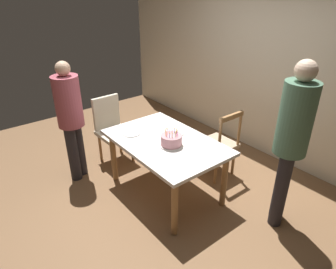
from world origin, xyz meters
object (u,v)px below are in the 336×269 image
chair_spindle_back (218,145)px  chair_upholstered (111,126)px  plate_near_celebrant (132,133)px  plate_far_side (175,133)px  person_guest (292,138)px  person_celebrant (70,116)px  birthday_cake (171,140)px  dining_table (165,148)px

chair_spindle_back → chair_upholstered: size_ratio=1.00×
chair_upholstered → plate_near_celebrant: bearing=-7.4°
plate_far_side → chair_spindle_back: 0.67m
chair_upholstered → person_guest: size_ratio=0.53×
chair_spindle_back → person_celebrant: 1.93m
birthday_cake → chair_upholstered: (-1.25, -0.10, -0.26)m
dining_table → plate_near_celebrant: 0.46m
dining_table → chair_upholstered: chair_upholstered is taller
chair_upholstered → person_celebrant: bearing=-79.5°
plate_far_side → chair_spindle_back: bearing=70.6°
chair_upholstered → plate_far_side: bearing=17.5°
plate_near_celebrant → person_celebrant: 0.80m
birthday_cake → plate_near_celebrant: birthday_cake is taller
plate_near_celebrant → chair_spindle_back: chair_spindle_back is taller
chair_upholstered → birthday_cake: bearing=4.6°
plate_near_celebrant → birthday_cake: bearing=20.0°
chair_spindle_back → person_guest: 1.18m
chair_upholstered → person_guest: bearing=18.7°
plate_far_side → person_celebrant: bearing=-135.1°
plate_near_celebrant → person_celebrant: person_celebrant is taller
person_guest → plate_far_side: bearing=-160.3°
birthday_cake → person_celebrant: person_celebrant is taller
plate_near_celebrant → plate_far_side: (0.33, 0.42, 0.00)m
dining_table → plate_far_side: size_ratio=6.58×
chair_spindle_back → person_guest: size_ratio=0.53×
birthday_cake → person_guest: size_ratio=0.16×
dining_table → person_guest: (1.16, 0.65, 0.39)m
person_celebrant → person_guest: person_guest is taller
birthday_cake → plate_far_side: (-0.20, 0.23, -0.06)m
dining_table → person_celebrant: bearing=-144.5°
person_guest → plate_near_celebrant: bearing=-151.0°
dining_table → chair_upholstered: bearing=-174.0°
birthday_cake → chair_upholstered: bearing=-175.4°
dining_table → chair_upholstered: (-1.11, -0.12, -0.10)m
birthday_cake → person_guest: person_guest is taller
birthday_cake → plate_near_celebrant: size_ratio=1.27×
birthday_cake → chair_spindle_back: (-0.00, 0.81, -0.33)m
dining_table → chair_upholstered: 1.12m
chair_spindle_back → chair_upholstered: bearing=-143.9°
birthday_cake → chair_upholstered: size_ratio=0.29×
birthday_cake → person_celebrant: bearing=-148.4°
plate_far_side → chair_spindle_back: chair_spindle_back is taller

